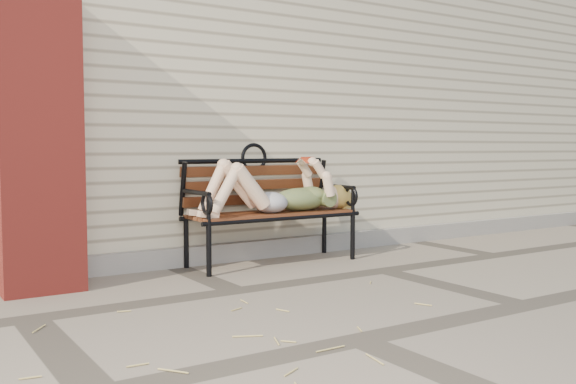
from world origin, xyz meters
TOP-DOWN VIEW (x-y plane):
  - ground at (0.00, 0.00)m, footprint 80.00×80.00m
  - house_wall at (0.00, 3.00)m, footprint 8.00×4.00m
  - foundation_strip at (0.00, 0.97)m, footprint 8.00×0.10m
  - brick_pillar at (-2.30, 0.75)m, footprint 0.50×0.50m
  - garden_bench at (-0.54, 0.80)m, footprint 1.48×0.59m
  - reading_woman at (-0.53, 0.68)m, footprint 1.39×0.32m
  - straw_scatter at (-1.96, -1.22)m, footprint 2.93×1.57m

SIDE VIEW (x-z plane):
  - ground at x=0.00m, z-range 0.00..0.00m
  - straw_scatter at x=-1.96m, z-range 0.00..0.01m
  - foundation_strip at x=0.00m, z-range 0.00..0.15m
  - garden_bench at x=-0.54m, z-range 0.06..1.02m
  - reading_woman at x=-0.53m, z-range 0.35..0.79m
  - brick_pillar at x=-2.30m, z-range 0.00..2.00m
  - house_wall at x=0.00m, z-range 0.00..3.00m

